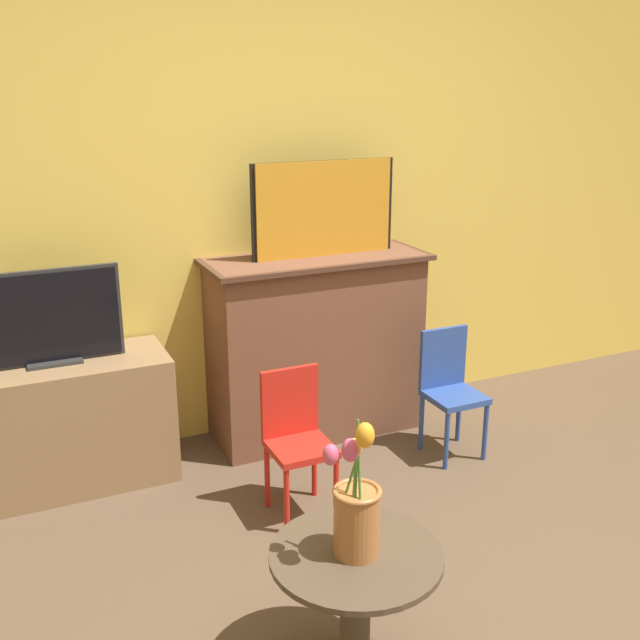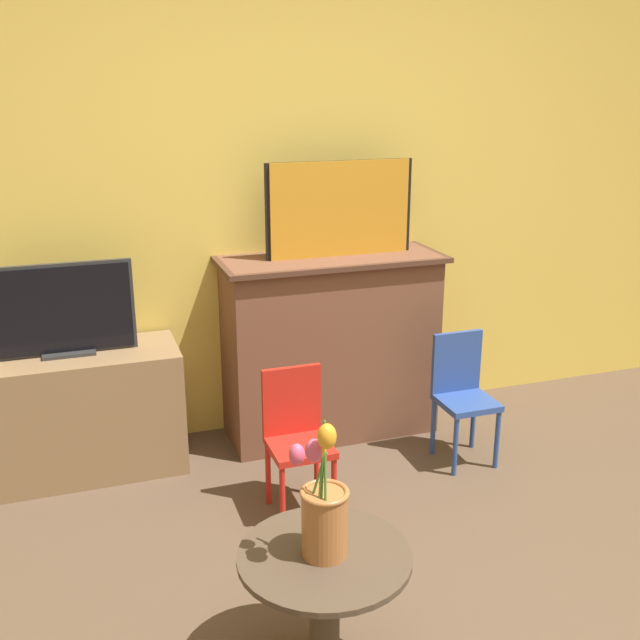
# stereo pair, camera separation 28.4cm
# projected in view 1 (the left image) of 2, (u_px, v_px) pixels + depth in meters

# --- Properties ---
(wall_back) EXTENTS (8.00, 0.06, 2.70)m
(wall_back) POSITION_uv_depth(u_px,v_px,m) (277.00, 173.00, 3.79)
(wall_back) COLOR #EAC651
(wall_back) RESTS_ON ground
(fireplace_mantel) EXTENTS (1.14, 0.45, 0.96)m
(fireplace_mantel) POSITION_uv_depth(u_px,v_px,m) (316.00, 344.00, 3.89)
(fireplace_mantel) COLOR brown
(fireplace_mantel) RESTS_ON ground
(painting) EXTENTS (0.76, 0.03, 0.47)m
(painting) POSITION_uv_depth(u_px,v_px,m) (324.00, 209.00, 3.70)
(painting) COLOR black
(painting) RESTS_ON fireplace_mantel
(tv_stand) EXTENTS (0.98, 0.42, 0.60)m
(tv_stand) POSITION_uv_depth(u_px,v_px,m) (62.00, 424.00, 3.42)
(tv_stand) COLOR olive
(tv_stand) RESTS_ON ground
(tv_monitor) EXTENTS (0.62, 0.12, 0.43)m
(tv_monitor) POSITION_uv_depth(u_px,v_px,m) (50.00, 319.00, 3.27)
(tv_monitor) COLOR #2D2D2D
(tv_monitor) RESTS_ON tv_stand
(chair_red) EXTENTS (0.26, 0.26, 0.64)m
(chair_red) POSITION_uv_depth(u_px,v_px,m) (296.00, 434.00, 3.20)
(chair_red) COLOR red
(chair_red) RESTS_ON ground
(chair_blue) EXTENTS (0.26, 0.26, 0.64)m
(chair_blue) POSITION_uv_depth(u_px,v_px,m) (450.00, 385.00, 3.71)
(chair_blue) COLOR #2D4C99
(chair_blue) RESTS_ON ground
(side_table) EXTENTS (0.53, 0.53, 0.45)m
(side_table) POSITION_uv_depth(u_px,v_px,m) (355.00, 595.00, 2.29)
(side_table) COLOR #4C3D2D
(side_table) RESTS_ON ground
(vase_tulips) EXTENTS (0.17, 0.18, 0.47)m
(vase_tulips) POSITION_uv_depth(u_px,v_px,m) (356.00, 511.00, 2.20)
(vase_tulips) COLOR #AD6B38
(vase_tulips) RESTS_ON side_table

